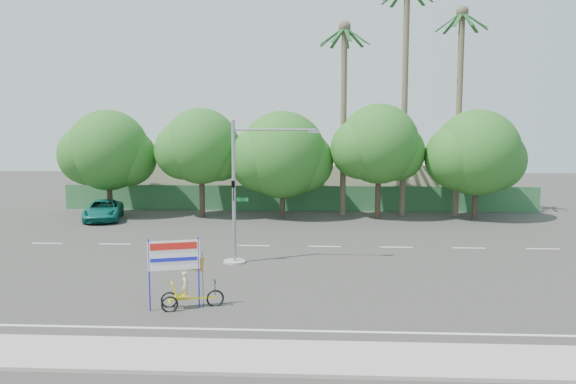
{
  "coord_description": "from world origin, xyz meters",
  "views": [
    {
      "loc": [
        1.58,
        -23.0,
        6.68
      ],
      "look_at": [
        0.13,
        4.32,
        3.5
      ],
      "focal_mm": 35.0,
      "sensor_mm": 36.0,
      "label": 1
    }
  ],
  "objects": [
    {
      "name": "palm_mid",
      "position": [
        12.0,
        19.5,
        9.4
      ],
      "size": [
        3.73,
        3.79,
        15.45
      ],
      "color": "#70604C",
      "rests_on": "ground"
    },
    {
      "name": "tree_left",
      "position": [
        -7.05,
        18.0,
        5.06
      ],
      "size": [
        6.66,
        5.6,
        8.07
      ],
      "color": "#473828",
      "rests_on": "ground"
    },
    {
      "name": "building_right",
      "position": [
        8.0,
        26.0,
        1.8
      ],
      "size": [
        14.0,
        8.0,
        3.6
      ],
      "primitive_type": "cube",
      "color": "beige",
      "rests_on": "ground"
    },
    {
      "name": "sidewalk_near",
      "position": [
        0.0,
        -7.5,
        0.06
      ],
      "size": [
        50.0,
        2.4,
        0.12
      ],
      "primitive_type": "cube",
      "color": "gray",
      "rests_on": "ground"
    },
    {
      "name": "fence",
      "position": [
        0.0,
        21.5,
        1.0
      ],
      "size": [
        38.0,
        0.08,
        2.0
      ],
      "primitive_type": "cube",
      "color": "#336B3D",
      "rests_on": "ground"
    },
    {
      "name": "tree_far_left",
      "position": [
        -14.05,
        18.0,
        4.76
      ],
      "size": [
        7.14,
        6.0,
        7.96
      ],
      "color": "#473828",
      "rests_on": "ground"
    },
    {
      "name": "building_left",
      "position": [
        -10.0,
        26.0,
        2.0
      ],
      "size": [
        12.0,
        8.0,
        4.0
      ],
      "primitive_type": "cube",
      "color": "beige",
      "rests_on": "ground"
    },
    {
      "name": "traffic_signal",
      "position": [
        -2.2,
        3.98,
        2.92
      ],
      "size": [
        4.72,
        1.1,
        7.0
      ],
      "color": "gray",
      "rests_on": "ground"
    },
    {
      "name": "palm_tall",
      "position": [
        8.0,
        19.5,
        10.46
      ],
      "size": [
        3.73,
        3.79,
        17.45
      ],
      "color": "#70604C",
      "rests_on": "ground"
    },
    {
      "name": "tree_far_right",
      "position": [
        12.95,
        18.0,
        4.64
      ],
      "size": [
        7.38,
        6.2,
        7.94
      ],
      "color": "#473828",
      "rests_on": "ground"
    },
    {
      "name": "tree_center",
      "position": [
        -1.05,
        18.0,
        4.47
      ],
      "size": [
        7.62,
        6.4,
        7.85
      ],
      "color": "#473828",
      "rests_on": "ground"
    },
    {
      "name": "tree_right",
      "position": [
        5.95,
        18.0,
        5.24
      ],
      "size": [
        6.9,
        5.8,
        8.36
      ],
      "color": "#473828",
      "rests_on": "ground"
    },
    {
      "name": "trike_billboard",
      "position": [
        -3.39,
        -3.14,
        1.09
      ],
      "size": [
        2.66,
        1.09,
        2.7
      ],
      "rotation": [
        0.0,
        0.0,
        0.29
      ],
      "color": "black",
      "rests_on": "ground"
    },
    {
      "name": "pickup_truck",
      "position": [
        -13.81,
        16.15,
        0.72
      ],
      "size": [
        3.56,
        5.62,
        1.45
      ],
      "primitive_type": "imported",
      "rotation": [
        0.0,
        0.0,
        0.24
      ],
      "color": "#0F695E",
      "rests_on": "ground"
    },
    {
      "name": "ground",
      "position": [
        0.0,
        0.0,
        0.0
      ],
      "size": [
        120.0,
        120.0,
        0.0
      ],
      "primitive_type": "plane",
      "color": "#33302D",
      "rests_on": "ground"
    },
    {
      "name": "palm_short",
      "position": [
        3.5,
        19.5,
        8.86
      ],
      "size": [
        3.73,
        3.79,
        14.45
      ],
      "color": "#70604C",
      "rests_on": "ground"
    }
  ]
}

